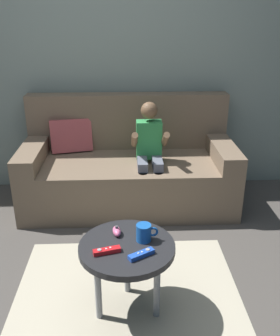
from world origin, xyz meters
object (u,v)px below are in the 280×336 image
game_remote_blue_near_edge (141,254)px  coffee_mug (144,233)px  couch (128,168)px  game_remote_red_far_corner (107,251)px  coffee_table (127,252)px  person_seated_on_couch (150,152)px  nunchuk_pink (117,231)px

game_remote_blue_near_edge → coffee_mug: coffee_mug is taller
couch → game_remote_red_far_corner: (-0.12, -1.41, 0.15)m
coffee_table → person_seated_on_couch: bearing=80.5°
person_seated_on_couch → coffee_table: 1.18m
game_remote_red_far_corner → game_remote_blue_near_edge: bearing=-12.0°
nunchuk_pink → game_remote_blue_near_edge: bearing=-58.4°
person_seated_on_couch → game_remote_blue_near_edge: (-0.12, -1.26, -0.07)m
couch → game_remote_red_far_corner: size_ratio=12.19×
couch → person_seated_on_couch: 0.34m
coffee_table → game_remote_blue_near_edge: size_ratio=3.67×
person_seated_on_couch → coffee_table: size_ratio=1.78×
game_remote_red_far_corner → coffee_mug: bearing=28.0°
person_seated_on_couch → game_remote_blue_near_edge: bearing=-95.5°
person_seated_on_couch → coffee_mug: 1.13m
coffee_mug → coffee_table: bearing=-159.5°
game_remote_blue_near_edge → coffee_mug: bearing=81.4°
coffee_table → coffee_mug: (0.09, 0.03, 0.10)m
coffee_table → game_remote_red_far_corner: (-0.10, -0.07, 0.06)m
game_remote_red_far_corner → coffee_mug: 0.22m
coffee_table → coffee_mug: coffee_mug is taller
person_seated_on_couch → game_remote_red_far_corner: person_seated_on_couch is taller
coffee_table → nunchuk_pink: (-0.05, 0.10, 0.07)m
game_remote_blue_near_edge → coffee_mug: (0.02, 0.14, 0.04)m
couch → coffee_table: bearing=-90.8°
couch → game_remote_red_far_corner: bearing=-94.9°
game_remote_blue_near_edge → nunchuk_pink: nunchuk_pink is taller
person_seated_on_couch → nunchuk_pink: person_seated_on_couch is taller
game_remote_blue_near_edge → game_remote_red_far_corner: 0.18m
couch → game_remote_red_far_corner: 1.42m
nunchuk_pink → game_remote_red_far_corner: size_ratio=0.66×
person_seated_on_couch → couch: bearing=133.8°
coffee_mug → nunchuk_pink: bearing=156.4°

